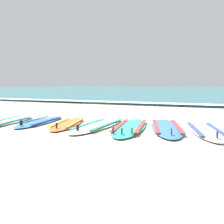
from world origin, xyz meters
name	(u,v)px	position (x,y,z in m)	size (l,w,h in m)	color
ground_plane	(87,125)	(0.00, 0.00, 0.00)	(80.00, 80.00, 0.00)	#C1B599
sea	(198,89)	(0.00, 35.62, 0.05)	(80.00, 60.00, 0.10)	teal
wave_foam_strip	(149,104)	(0.00, 6.06, 0.06)	(80.00, 0.88, 0.11)	white
surfboard_0	(9,121)	(-1.95, -0.48, 0.04)	(0.92, 2.24, 0.18)	white
surfboard_1	(41,122)	(-1.19, -0.20, 0.04)	(0.81, 2.18, 0.18)	#3875CC
surfboard_2	(68,124)	(-0.38, -0.22, 0.04)	(1.05, 2.17, 0.18)	orange
surfboard_3	(99,125)	(0.40, -0.16, 0.04)	(0.63, 2.50, 0.18)	silver
surfboard_4	(130,127)	(1.15, -0.12, 0.04)	(1.06, 2.65, 0.18)	#2DB793
surfboard_5	(166,127)	(1.90, 0.13, 0.04)	(1.30, 2.63, 0.18)	#3875CC
surfboard_6	(205,130)	(2.70, 0.04, 0.04)	(1.16, 2.40, 0.18)	silver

